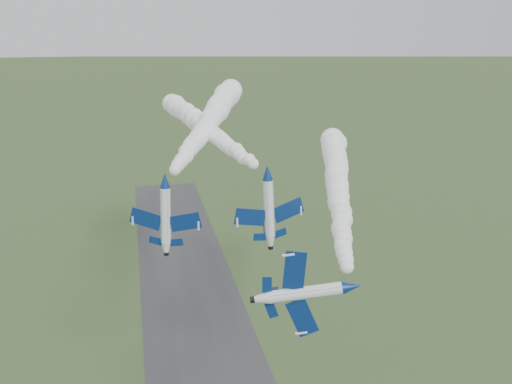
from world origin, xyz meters
The scene contains 7 objects.
runway centered at (0.00, 30.00, 0.02)m, with size 24.00×260.00×0.04m, color #313134.
jet_lead centered at (13.07, -9.35, 35.01)m, with size 6.24×13.29×10.95m.
smoke_trail_jet_lead centered at (23.27, 23.54, 37.30)m, with size 5.25×62.12×5.25m, color white, non-canonical shape.
jet_pair_left centered at (-7.14, 14.37, 42.80)m, with size 10.95×12.62×3.22m.
smoke_trail_jet_pair_left centered at (4.11, 48.90, 45.06)m, with size 5.84×66.84×5.84m, color white, non-canonical shape.
jet_pair_right centered at (8.36, 14.44, 43.07)m, with size 11.69×13.83×3.44m.
smoke_trail_jet_pair_right centered at (3.16, 48.51, 44.05)m, with size 4.75×61.36×4.75m, color white, non-canonical shape.
Camera 1 is at (-11.11, -66.80, 65.63)m, focal length 40.00 mm.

